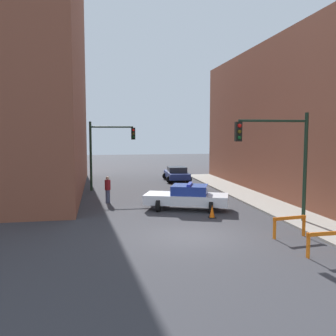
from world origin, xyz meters
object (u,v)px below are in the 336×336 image
at_px(traffic_light_far, 105,146).
at_px(parked_car_near, 177,174).
at_px(traffic_light_near, 283,151).
at_px(pedestrian_crossing, 108,189).
at_px(barrier_front, 327,240).
at_px(traffic_cone, 212,212).
at_px(barrier_mid, 289,223).
at_px(police_car, 187,197).

bearing_deg(traffic_light_far, parked_car_near, 34.37).
relative_size(traffic_light_near, pedestrian_crossing, 3.13).
relative_size(barrier_front, traffic_cone, 2.44).
relative_size(traffic_light_near, traffic_cone, 7.93).
height_order(barrier_front, barrier_mid, same).
distance_m(traffic_light_far, barrier_mid, 16.42).
height_order(traffic_light_near, parked_car_near, traffic_light_near).
bearing_deg(barrier_front, pedestrian_crossing, 122.05).
height_order(parked_car_near, barrier_mid, parked_car_near).
distance_m(traffic_light_near, traffic_light_far, 14.67).
height_order(police_car, traffic_cone, police_car).
xyz_separation_m(traffic_light_near, barrier_mid, (-0.76, -2.19, -2.91)).
height_order(police_car, pedestrian_crossing, pedestrian_crossing).
bearing_deg(parked_car_near, traffic_light_far, -142.94).
relative_size(parked_car_near, traffic_cone, 6.68).
bearing_deg(pedestrian_crossing, traffic_light_near, 128.85).
bearing_deg(traffic_light_far, pedestrian_crossing, -89.93).
height_order(traffic_light_near, barrier_front, traffic_light_near).
bearing_deg(traffic_light_near, parked_car_near, 95.56).
relative_size(traffic_light_near, barrier_mid, 3.27).
distance_m(traffic_light_near, pedestrian_crossing, 11.02).
xyz_separation_m(police_car, barrier_front, (2.93, -8.86, -0.11)).
bearing_deg(barrier_front, parked_car_near, 92.52).
bearing_deg(barrier_mid, police_car, 114.16).
relative_size(parked_car_near, barrier_front, 2.74).
xyz_separation_m(police_car, barrier_mid, (2.86, -6.38, -0.11)).
bearing_deg(parked_car_near, barrier_mid, -84.68).
relative_size(pedestrian_crossing, traffic_cone, 2.53).
bearing_deg(barrier_mid, pedestrian_crossing, 128.18).
bearing_deg(traffic_cone, police_car, 108.66).
xyz_separation_m(traffic_light_near, traffic_cone, (-2.84, 1.90, -3.21)).
xyz_separation_m(pedestrian_crossing, barrier_mid, (7.27, -9.25, -0.24)).
height_order(police_car, barrier_mid, police_car).
height_order(traffic_light_near, traffic_light_far, traffic_light_near).
height_order(pedestrian_crossing, barrier_mid, pedestrian_crossing).
height_order(barrier_mid, traffic_cone, barrier_mid).
relative_size(barrier_mid, traffic_cone, 2.43).
xyz_separation_m(traffic_light_near, police_car, (-3.62, 4.19, -2.81)).
distance_m(police_car, barrier_mid, 6.99).
bearing_deg(police_car, traffic_light_near, -118.68).
relative_size(traffic_light_far, traffic_cone, 7.93).
bearing_deg(traffic_cone, barrier_front, -71.79).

